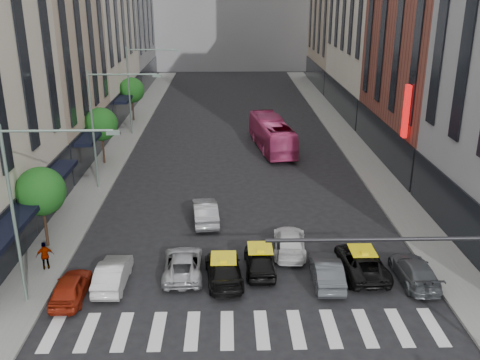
{
  "coord_description": "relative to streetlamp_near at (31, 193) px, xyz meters",
  "views": [
    {
      "loc": [
        -0.93,
        -19.25,
        14.93
      ],
      "look_at": [
        -0.17,
        10.69,
        4.0
      ],
      "focal_mm": 40.0,
      "sensor_mm": 36.0,
      "label": 1
    }
  ],
  "objects": [
    {
      "name": "pedestrian_far",
      "position": [
        -0.95,
        3.16,
        -4.95
      ],
      "size": [
        1.02,
        0.68,
        1.61
      ],
      "primitive_type": "imported",
      "rotation": [
        0.0,
        0.0,
        3.47
      ],
      "color": "gray",
      "rests_on": "sidewalk_left"
    },
    {
      "name": "ground",
      "position": [
        10.04,
        -4.0,
        -5.9
      ],
      "size": [
        160.0,
        160.0,
        0.0
      ],
      "primitive_type": "plane",
      "color": "black",
      "rests_on": "ground"
    },
    {
      "name": "tree_mid",
      "position": [
        -1.76,
        22.0,
        -2.25
      ],
      "size": [
        2.88,
        2.88,
        4.95
      ],
      "color": "black",
      "rests_on": "sidewalk_left"
    },
    {
      "name": "building_left_b",
      "position": [
        -6.96,
        24.0,
        6.1
      ],
      "size": [
        8.0,
        16.0,
        24.0
      ],
      "primitive_type": "cube",
      "color": "tan",
      "rests_on": "ground"
    },
    {
      "name": "car_silver",
      "position": [
        6.65,
        2.66,
        -5.27
      ],
      "size": [
        2.27,
        4.62,
        1.26
      ],
      "primitive_type": "imported",
      "rotation": [
        0.0,
        0.0,
        3.18
      ],
      "color": "#ACADB1",
      "rests_on": "ground"
    },
    {
      "name": "tree_far",
      "position": [
        -1.76,
        38.0,
        -2.25
      ],
      "size": [
        2.88,
        2.88,
        4.95
      ],
      "color": "black",
      "rests_on": "sidewalk_left"
    },
    {
      "name": "taxi_right",
      "position": [
        16.44,
        2.54,
        -5.23
      ],
      "size": [
        2.39,
        4.91,
        1.35
      ],
      "primitive_type": "imported",
      "rotation": [
        0.0,
        0.0,
        3.17
      ],
      "color": "black",
      "rests_on": "ground"
    },
    {
      "name": "tree_near",
      "position": [
        -1.76,
        6.0,
        -2.25
      ],
      "size": [
        2.88,
        2.88,
        4.95
      ],
      "color": "black",
      "rests_on": "sidewalk_left"
    },
    {
      "name": "building_right_b",
      "position": [
        27.04,
        23.0,
        7.1
      ],
      "size": [
        8.0,
        18.0,
        26.0
      ],
      "primitive_type": "cube",
      "color": "brown",
      "rests_on": "ground"
    },
    {
      "name": "sidewalk_right",
      "position": [
        21.54,
        26.0,
        -5.83
      ],
      "size": [
        3.0,
        96.0,
        0.15
      ],
      "primitive_type": "cube",
      "color": "slate",
      "rests_on": "ground"
    },
    {
      "name": "liberty_sign",
      "position": [
        22.64,
        16.0,
        0.1
      ],
      "size": [
        0.3,
        0.7,
        4.0
      ],
      "color": "red",
      "rests_on": "ground"
    },
    {
      "name": "sidewalk_left",
      "position": [
        -1.46,
        26.0,
        -5.83
      ],
      "size": [
        3.0,
        96.0,
        0.15
      ],
      "primitive_type": "cube",
      "color": "slate",
      "rests_on": "ground"
    },
    {
      "name": "taxi_left",
      "position": [
        8.88,
        1.92,
        -5.24
      ],
      "size": [
        2.29,
        4.73,
        1.33
      ],
      "primitive_type": "imported",
      "rotation": [
        0.0,
        0.0,
        3.24
      ],
      "color": "black",
      "rests_on": "ground"
    },
    {
      "name": "streetlamp_far",
      "position": [
        0.0,
        32.0,
        0.0
      ],
      "size": [
        5.38,
        0.25,
        9.0
      ],
      "color": "gray",
      "rests_on": "sidewalk_left"
    },
    {
      "name": "bus",
      "position": [
        13.42,
        26.36,
        -4.41
      ],
      "size": [
        3.95,
        10.98,
        2.99
      ],
      "primitive_type": "imported",
      "rotation": [
        0.0,
        0.0,
        3.28
      ],
      "color": "#CA3B77",
      "rests_on": "ground"
    },
    {
      "name": "car_red",
      "position": [
        1.18,
        0.34,
        -5.26
      ],
      "size": [
        1.54,
        3.8,
        1.29
      ],
      "primitive_type": "imported",
      "rotation": [
        0.0,
        0.0,
        3.14
      ],
      "color": "maroon",
      "rests_on": "ground"
    },
    {
      "name": "car_grey_mid",
      "position": [
        14.34,
        1.59,
        -5.22
      ],
      "size": [
        1.55,
        4.19,
        1.37
      ],
      "primitive_type": "imported",
      "rotation": [
        0.0,
        0.0,
        3.12
      ],
      "color": "#3B3E42",
      "rests_on": "ground"
    },
    {
      "name": "car_grey_curb",
      "position": [
        19.04,
        1.55,
        -5.26
      ],
      "size": [
        1.85,
        4.43,
        1.28
      ],
      "primitive_type": "imported",
      "rotation": [
        0.0,
        0.0,
        3.15
      ],
      "color": "#484C51",
      "rests_on": "ground"
    },
    {
      "name": "car_row2_left",
      "position": [
        7.62,
        9.58,
        -5.17
      ],
      "size": [
        2.02,
        4.62,
        1.48
      ],
      "primitive_type": "imported",
      "rotation": [
        0.0,
        0.0,
        3.25
      ],
      "color": "#A8A8AD",
      "rests_on": "ground"
    },
    {
      "name": "streetlamp_near",
      "position": [
        0.0,
        0.0,
        0.0
      ],
      "size": [
        5.38,
        0.25,
        9.0
      ],
      "color": "gray",
      "rests_on": "sidewalk_left"
    },
    {
      "name": "taxi_center",
      "position": [
        10.88,
        2.89,
        -5.21
      ],
      "size": [
        1.7,
        4.11,
        1.39
      ],
      "primitive_type": "imported",
      "rotation": [
        0.0,
        0.0,
        3.15
      ],
      "color": "black",
      "rests_on": "ground"
    },
    {
      "name": "car_white_front",
      "position": [
        3.04,
        1.6,
        -5.23
      ],
      "size": [
        1.49,
        4.12,
        1.35
      ],
      "primitive_type": "imported",
      "rotation": [
        0.0,
        0.0,
        3.13
      ],
      "color": "#B8B8B8",
      "rests_on": "ground"
    },
    {
      "name": "car_row2_right",
      "position": [
        12.77,
        5.12,
        -5.24
      ],
      "size": [
        2.22,
        4.69,
        1.32
      ],
      "primitive_type": "imported",
      "rotation": [
        0.0,
        0.0,
        3.06
      ],
      "color": "white",
      "rests_on": "ground"
    },
    {
      "name": "streetlamp_mid",
      "position": [
        0.0,
        16.0,
        0.0
      ],
      "size": [
        5.38,
        0.25,
        9.0
      ],
      "color": "gray",
      "rests_on": "sidewalk_left"
    },
    {
      "name": "traffic_signal",
      "position": [
        17.74,
        -5.0,
        -1.43
      ],
      "size": [
        10.1,
        0.2,
        6.0
      ],
      "color": "black",
      "rests_on": "ground"
    }
  ]
}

